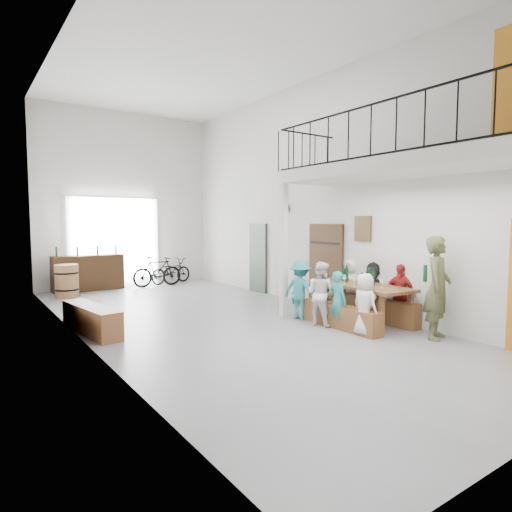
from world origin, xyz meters
TOP-DOWN VIEW (x-y plane):
  - floor at (0.00, 0.00)m, footprint 12.00×12.00m
  - room_walls at (0.00, 0.00)m, footprint 12.00×12.00m
  - gateway_portal at (-0.40, 5.94)m, footprint 2.80×0.08m
  - right_wall_decor at (2.70, -1.87)m, footprint 0.07×8.28m
  - balcony at (1.98, -3.13)m, footprint 1.52×5.62m
  - tasting_table at (2.20, -1.81)m, footprint 1.08×2.29m
  - bench_inner at (1.56, -1.88)m, footprint 0.35×1.91m
  - bench_wall at (2.57, -1.83)m, footprint 0.31×2.12m
  - tableware at (2.20, -1.73)m, footprint 0.65×1.24m
  - side_bench at (-2.50, 0.41)m, footprint 0.66×1.87m
  - oak_barrel at (-2.08, 4.70)m, footprint 0.61×0.61m
  - serving_counter at (-1.30, 5.65)m, footprint 2.02×0.63m
  - counter_bottles at (-1.30, 5.66)m, footprint 1.76×0.12m
  - guest_left_a at (1.52, -2.53)m, footprint 0.41×0.59m
  - guest_left_b at (1.47, -1.91)m, footprint 0.29×0.42m
  - guest_left_c at (1.41, -1.51)m, footprint 0.59×0.70m
  - guest_left_d at (1.43, -0.87)m, footprint 0.69×0.90m
  - guest_right_a at (2.72, -2.38)m, footprint 0.38×0.75m
  - guest_right_b at (2.73, -1.71)m, footprint 0.76×1.17m
  - guest_right_c at (2.76, -1.05)m, footprint 0.43×0.62m
  - host_standing at (2.39, -3.40)m, footprint 0.77×0.65m
  - potted_plant at (2.45, 0.47)m, footprint 0.38×0.33m
  - bicycle_near at (1.33, 5.60)m, footprint 1.67×0.94m
  - bicycle_far at (0.69, 5.18)m, footprint 1.61×0.47m

SIDE VIEW (x-z plane):
  - floor at x=0.00m, z-range 0.00..0.00m
  - potted_plant at x=2.45m, z-range 0.00..0.39m
  - bench_inner at x=1.56m, z-range 0.00..0.44m
  - bench_wall at x=2.57m, z-range 0.00..0.49m
  - side_bench at x=-2.50m, z-range 0.00..0.51m
  - bicycle_near at x=1.33m, z-range 0.00..0.83m
  - oak_barrel at x=-2.08m, z-range 0.00..0.90m
  - bicycle_far at x=0.69m, z-range 0.00..0.96m
  - serving_counter at x=-1.30m, z-range 0.00..1.06m
  - guest_left_b at x=1.47m, z-range 0.00..1.12m
  - guest_left_a at x=1.52m, z-range 0.00..1.13m
  - guest_right_b at x=2.73m, z-range 0.00..1.21m
  - guest_right_c at x=2.76m, z-range 0.00..1.22m
  - guest_right_a at x=2.72m, z-range 0.00..1.22m
  - guest_left_d at x=1.43m, z-range 0.00..1.23m
  - guest_left_c at x=1.41m, z-range 0.00..1.27m
  - tasting_table at x=2.20m, z-range 0.31..1.10m
  - host_standing at x=2.39m, z-range 0.00..1.80m
  - tableware at x=2.20m, z-range 0.76..1.11m
  - counter_bottles at x=-1.30m, z-range 1.06..1.34m
  - gateway_portal at x=-0.40m, z-range 0.00..2.80m
  - right_wall_decor at x=2.70m, z-range -0.80..4.28m
  - balcony at x=1.98m, z-range 0.97..4.96m
  - room_walls at x=0.00m, z-range -2.45..9.55m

